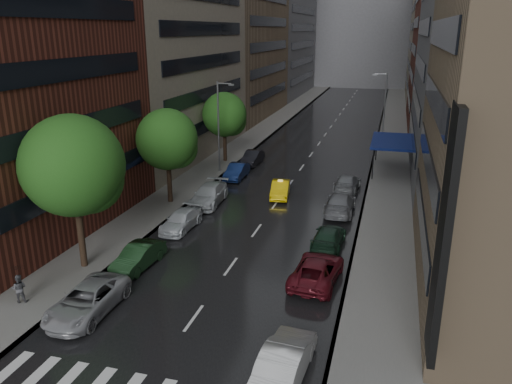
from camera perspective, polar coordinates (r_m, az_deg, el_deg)
ground at (r=23.28m, az=-11.07°, el=-19.05°), size 220.00×220.00×0.00m
road at (r=68.41m, az=7.70°, el=6.20°), size 14.00×140.00×0.01m
sidewalk_left at (r=70.14m, az=0.36°, el=6.71°), size 4.00×140.00×0.15m
sidewalk_right at (r=67.81m, az=15.28°, el=5.68°), size 4.00×140.00×0.15m
buildings_left at (r=78.91m, az=-2.31°, el=19.59°), size 8.00×108.00×38.00m
buildings_right at (r=73.34m, az=21.29°, el=17.81°), size 8.05×109.10×36.00m
building_far at (r=134.69m, az=12.33°, el=18.60°), size 40.00×14.00×32.00m
tree_near at (r=30.51m, az=-20.20°, el=2.83°), size 5.93×5.93×9.46m
tree_mid at (r=41.18m, az=-10.13°, el=5.93°), size 4.99×4.99×7.96m
tree_far at (r=54.21m, az=-3.64°, el=8.81°), size 4.78×4.78×7.62m
taxi at (r=43.40m, az=2.79°, el=0.33°), size 2.06×4.40×1.39m
parked_cars_left at (r=38.29m, az=-7.52°, el=-2.21°), size 2.53×35.90×1.59m
parked_cars_right at (r=34.17m, az=8.38°, el=-4.80°), size 2.85×31.47×1.60m
ped_black_umbrella at (r=29.33m, az=-25.57°, el=-9.12°), size 0.96×0.98×2.09m
street_lamp_left at (r=50.10m, az=-4.23°, el=7.66°), size 1.74×0.22×9.00m
street_lamp_right at (r=62.05m, az=14.38°, el=9.17°), size 1.74×0.22×9.00m
awning at (r=52.50m, az=15.28°, el=5.60°), size 4.00×8.00×3.12m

